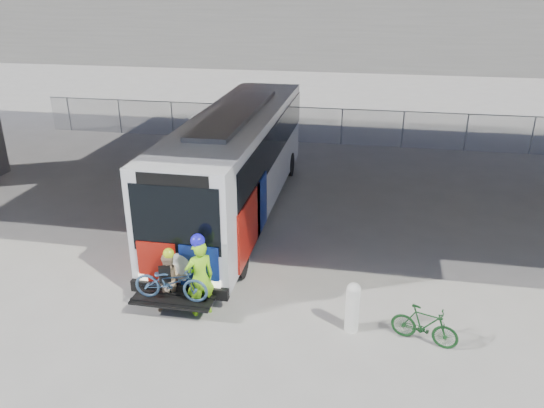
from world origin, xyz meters
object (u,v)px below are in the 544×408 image
(bus, at_px, (237,156))
(cyclist_tan, at_px, (171,282))
(bollard, at_px, (353,305))
(bike_parked, at_px, (425,325))
(cyclist_hivis, at_px, (200,276))

(bus, height_order, cyclist_tan, bus)
(bollard, bearing_deg, bike_parked, -6.23)
(cyclist_tan, bearing_deg, cyclist_hivis, -25.50)
(bus, bearing_deg, bike_parked, -47.49)
(cyclist_tan, bearing_deg, bike_parked, -27.46)
(bus, relative_size, bollard, 10.21)
(cyclist_hivis, relative_size, cyclist_tan, 1.26)
(cyclist_hivis, bearing_deg, cyclist_tan, -37.79)
(bus, xyz_separation_m, bollard, (4.32, -6.32, -1.43))
(bus, xyz_separation_m, cyclist_tan, (-0.11, -6.32, -1.30))
(cyclist_hivis, height_order, cyclist_tan, cyclist_hivis)
(bike_parked, bearing_deg, cyclist_hivis, 105.75)
(bus, bearing_deg, cyclist_tan, -91.01)
(bus, height_order, bike_parked, bus)
(bus, distance_m, bike_parked, 8.96)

